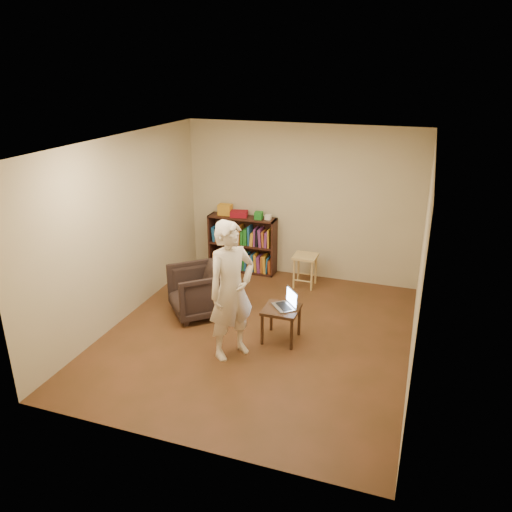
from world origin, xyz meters
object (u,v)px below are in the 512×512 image
(stool, at_px, (305,261))
(person, at_px, (231,291))
(bookshelf, at_px, (243,247))
(side_table, at_px, (281,313))
(armchair, at_px, (199,291))
(laptop, at_px, (287,303))

(stool, bearing_deg, person, -98.99)
(bookshelf, relative_size, side_table, 2.55)
(armchair, bearing_deg, laptop, 37.68)
(armchair, distance_m, person, 1.34)
(laptop, bearing_deg, bookshelf, 173.39)
(armchair, bearing_deg, bookshelf, 137.64)
(stool, distance_m, person, 2.41)
(bookshelf, xyz_separation_m, laptop, (1.39, -2.05, 0.09))
(bookshelf, distance_m, stool, 1.25)
(laptop, bearing_deg, stool, 145.00)
(laptop, xyz_separation_m, person, (-0.54, -0.60, 0.36))
(bookshelf, height_order, stool, bookshelf)
(armchair, height_order, side_table, armchair)
(bookshelf, height_order, side_table, bookshelf)
(person, bearing_deg, bookshelf, 52.33)
(bookshelf, relative_size, armchair, 1.51)
(bookshelf, bearing_deg, armchair, -90.94)
(stool, distance_m, side_table, 1.80)
(person, bearing_deg, stool, 25.65)
(stool, relative_size, person, 0.31)
(bookshelf, bearing_deg, laptop, -55.86)
(side_table, height_order, laptop, laptop)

